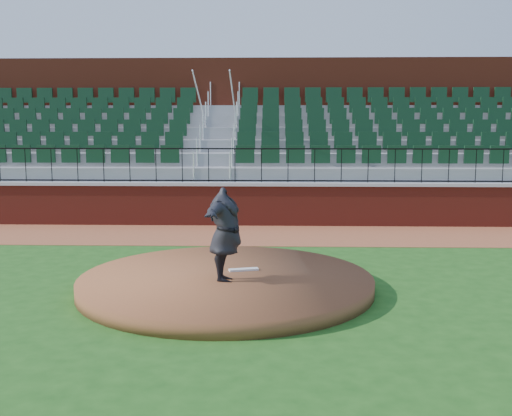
% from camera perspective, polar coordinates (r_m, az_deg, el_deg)
% --- Properties ---
extents(ground, '(90.00, 90.00, 0.00)m').
position_cam_1_polar(ground, '(11.32, -0.23, -7.60)').
color(ground, '#1D4E16').
rests_on(ground, ground).
extents(warning_track, '(34.00, 3.20, 0.01)m').
position_cam_1_polar(warning_track, '(16.58, 0.40, -2.54)').
color(warning_track, brown).
rests_on(warning_track, ground).
extents(field_wall, '(34.00, 0.35, 1.20)m').
position_cam_1_polar(field_wall, '(18.07, 0.52, 0.24)').
color(field_wall, maroon).
rests_on(field_wall, ground).
extents(wall_cap, '(34.00, 0.45, 0.10)m').
position_cam_1_polar(wall_cap, '(17.99, 0.52, 2.29)').
color(wall_cap, '#B7B7B7').
rests_on(wall_cap, field_wall).
extents(wall_railing, '(34.00, 0.05, 1.00)m').
position_cam_1_polar(wall_railing, '(17.94, 0.52, 4.04)').
color(wall_railing, black).
rests_on(wall_railing, wall_cap).
extents(seating_stands, '(34.00, 5.10, 4.60)m').
position_cam_1_polar(seating_stands, '(20.64, 0.68, 5.95)').
color(seating_stands, gray).
rests_on(seating_stands, ground).
extents(concourse_wall, '(34.00, 0.50, 5.50)m').
position_cam_1_polar(concourse_wall, '(23.43, 0.81, 7.30)').
color(concourse_wall, maroon).
rests_on(concourse_wall, ground).
extents(pitchers_mound, '(5.42, 5.42, 0.25)m').
position_cam_1_polar(pitchers_mound, '(11.25, -2.84, -7.05)').
color(pitchers_mound, brown).
rests_on(pitchers_mound, ground).
extents(pitching_rubber, '(0.58, 0.29, 0.04)m').
position_cam_1_polar(pitching_rubber, '(11.59, -1.18, -5.85)').
color(pitching_rubber, white).
rests_on(pitching_rubber, pitchers_mound).
extents(pitcher, '(0.77, 2.12, 1.69)m').
position_cam_1_polar(pitcher, '(10.70, -2.95, -2.51)').
color(pitcher, black).
rests_on(pitcher, pitchers_mound).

